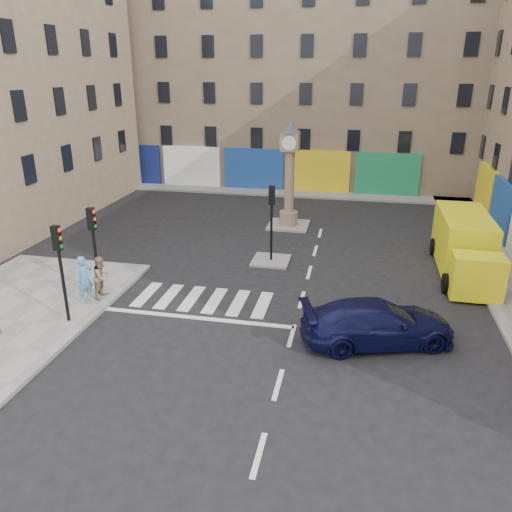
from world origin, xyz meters
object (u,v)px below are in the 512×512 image
(clock_pillar, at_px, (290,168))
(pedestrian_tan, at_px, (102,277))
(traffic_light_left_near, at_px, (60,259))
(pedestrian_blue, at_px, (85,279))
(navy_sedan, at_px, (377,323))
(traffic_light_island, at_px, (272,211))
(yellow_van, at_px, (465,245))
(traffic_light_left_far, at_px, (93,237))

(clock_pillar, bearing_deg, pedestrian_tan, -117.29)
(traffic_light_left_near, distance_m, pedestrian_blue, 2.21)
(clock_pillar, xyz_separation_m, navy_sedan, (4.94, -12.84, -2.78))
(clock_pillar, relative_size, pedestrian_tan, 3.48)
(traffic_light_island, xyz_separation_m, pedestrian_blue, (-6.44, -6.19, -1.48))
(traffic_light_left_near, distance_m, navy_sedan, 11.43)
(traffic_light_island, relative_size, clock_pillar, 0.61)
(traffic_light_island, xyz_separation_m, navy_sedan, (4.94, -6.84, -1.83))
(pedestrian_blue, bearing_deg, yellow_van, -38.10)
(clock_pillar, height_order, navy_sedan, clock_pillar)
(traffic_light_island, xyz_separation_m, clock_pillar, (0.00, 6.00, 0.96))
(navy_sedan, relative_size, yellow_van, 0.75)
(traffic_light_left_near, height_order, yellow_van, traffic_light_left_near)
(traffic_light_island, bearing_deg, pedestrian_tan, -136.80)
(traffic_light_island, height_order, pedestrian_blue, traffic_light_island)
(traffic_light_left_near, height_order, pedestrian_tan, traffic_light_left_near)
(pedestrian_tan, bearing_deg, traffic_light_left_far, 57.79)
(traffic_light_left_near, distance_m, yellow_van, 17.54)
(navy_sedan, height_order, yellow_van, yellow_van)
(pedestrian_blue, distance_m, pedestrian_tan, 0.71)
(clock_pillar, height_order, pedestrian_tan, clock_pillar)
(traffic_light_left_far, relative_size, traffic_light_island, 1.00)
(pedestrian_blue, bearing_deg, traffic_light_left_near, -147.04)
(clock_pillar, distance_m, pedestrian_blue, 13.99)
(traffic_light_left_near, xyz_separation_m, traffic_light_left_far, (0.00, 2.40, 0.00))
(clock_pillar, relative_size, pedestrian_blue, 3.16)
(traffic_light_left_far, distance_m, pedestrian_blue, 1.70)
(traffic_light_left_near, relative_size, pedestrian_tan, 2.11)
(traffic_light_left_far, bearing_deg, traffic_light_left_near, -90.00)
(navy_sedan, xyz_separation_m, pedestrian_blue, (-11.38, 0.66, 0.35))
(pedestrian_blue, bearing_deg, pedestrian_tan, -10.54)
(traffic_light_left_near, relative_size, pedestrian_blue, 1.92)
(clock_pillar, xyz_separation_m, pedestrian_tan, (-6.00, -11.63, -2.52))
(traffic_light_left_near, distance_m, pedestrian_tan, 2.71)
(traffic_light_island, bearing_deg, traffic_light_left_near, -128.93)
(pedestrian_tan, bearing_deg, traffic_light_left_near, 177.81)
(traffic_light_left_near, height_order, pedestrian_blue, traffic_light_left_near)
(traffic_light_left_near, xyz_separation_m, clock_pillar, (6.30, 13.80, 0.93))
(clock_pillar, height_order, pedestrian_blue, clock_pillar)
(clock_pillar, xyz_separation_m, yellow_van, (9.00, -5.33, -2.28))
(traffic_light_island, relative_size, yellow_van, 0.52)
(pedestrian_blue, relative_size, pedestrian_tan, 1.10)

